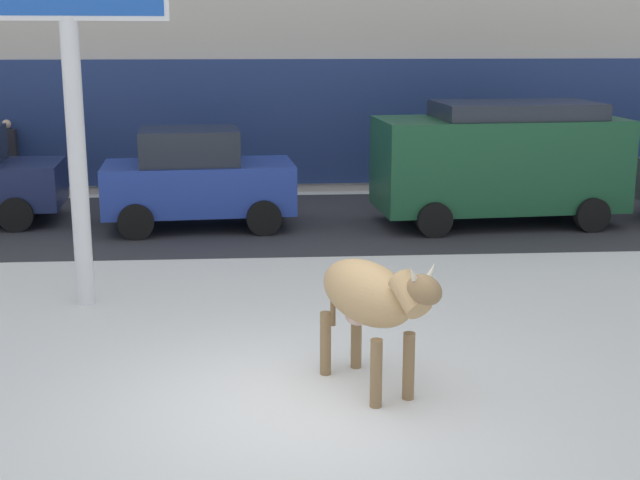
{
  "coord_description": "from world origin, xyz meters",
  "views": [
    {
      "loc": [
        -0.42,
        -8.09,
        3.62
      ],
      "look_at": [
        0.33,
        2.46,
        1.1
      ],
      "focal_mm": 49.46,
      "sensor_mm": 36.0,
      "label": 1
    }
  ],
  "objects_px": {
    "pedestrian_by_cars": "(9,158)",
    "car_blue_hatchback": "(197,179)",
    "cow_tan": "(370,297)",
    "car_darkgreen_van": "(500,159)"
  },
  "relations": [
    {
      "from": "car_blue_hatchback",
      "to": "car_darkgreen_van",
      "type": "xyz_separation_m",
      "value": [
        5.72,
        -0.08,
        0.32
      ]
    },
    {
      "from": "car_blue_hatchback",
      "to": "cow_tan",
      "type": "bearing_deg",
      "value": -74.07
    },
    {
      "from": "cow_tan",
      "to": "car_blue_hatchback",
      "type": "height_order",
      "value": "car_blue_hatchback"
    },
    {
      "from": "cow_tan",
      "to": "pedestrian_by_cars",
      "type": "height_order",
      "value": "pedestrian_by_cars"
    },
    {
      "from": "pedestrian_by_cars",
      "to": "car_blue_hatchback",
      "type": "bearing_deg",
      "value": -37.64
    },
    {
      "from": "cow_tan",
      "to": "pedestrian_by_cars",
      "type": "distance_m",
      "value": 13.02
    },
    {
      "from": "car_darkgreen_van",
      "to": "pedestrian_by_cars",
      "type": "xyz_separation_m",
      "value": [
        -10.05,
        3.42,
        -0.36
      ]
    },
    {
      "from": "cow_tan",
      "to": "pedestrian_by_cars",
      "type": "xyz_separation_m",
      "value": [
        -6.58,
        11.23,
        -0.11
      ]
    },
    {
      "from": "car_blue_hatchback",
      "to": "car_darkgreen_van",
      "type": "distance_m",
      "value": 5.73
    },
    {
      "from": "cow_tan",
      "to": "car_blue_hatchback",
      "type": "xyz_separation_m",
      "value": [
        -2.25,
        7.89,
        -0.07
      ]
    }
  ]
}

